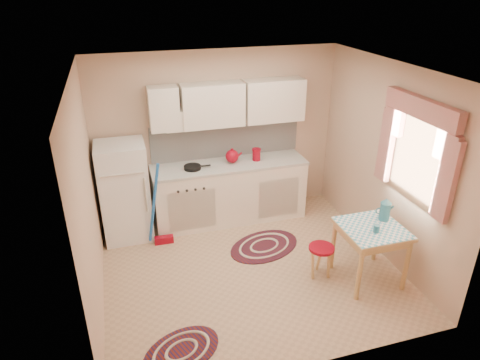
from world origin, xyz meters
name	(u,v)px	position (x,y,z in m)	size (l,w,h in m)	color
room_shell	(258,144)	(0.16, 0.24, 1.60)	(3.64, 3.60, 2.52)	tan
fridge	(125,192)	(-1.42, 1.25, 0.70)	(0.65, 0.60, 1.40)	white
broom	(161,205)	(-0.98, 0.90, 0.60)	(0.28, 0.12, 1.20)	blue
base_cabinets	(230,193)	(0.09, 1.30, 0.44)	(2.25, 0.60, 0.88)	white
countertop	(229,165)	(0.09, 1.30, 0.90)	(2.27, 0.62, 0.04)	beige
frying_pan	(192,167)	(-0.46, 1.25, 0.94)	(0.24, 0.24, 0.05)	black
red_kettle	(232,156)	(0.13, 1.30, 1.03)	(0.21, 0.19, 0.21)	maroon
red_canister	(256,155)	(0.51, 1.30, 1.00)	(0.12, 0.12, 0.16)	maroon
table	(369,253)	(1.31, -0.58, 0.36)	(0.72, 0.72, 0.72)	#E0B270
stool	(320,261)	(0.79, -0.38, 0.21)	(0.31, 0.31, 0.42)	maroon
coffee_pot	(385,209)	(1.54, -0.46, 0.87)	(0.15, 0.13, 0.31)	#2B6F84
mug	(376,229)	(1.29, -0.68, 0.77)	(0.07, 0.07, 0.10)	#2B6F84
rug_center	(264,246)	(0.34, 0.41, 0.01)	(1.04, 0.69, 0.02)	#661A0B
rug_left	(182,351)	(-1.06, -1.09, 0.01)	(0.82, 0.55, 0.02)	#661A0B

